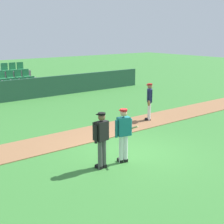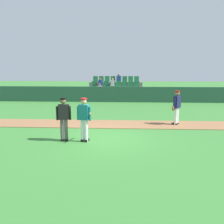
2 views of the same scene
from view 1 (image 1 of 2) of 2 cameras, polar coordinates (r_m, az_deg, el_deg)
ground_plane at (r=11.45m, az=3.05°, el=-7.14°), size 80.00×80.00×0.00m
infield_dirt_path at (r=13.41m, az=-4.32°, el=-3.92°), size 28.00×1.85×0.03m
dugout_fence at (r=20.47m, az=-17.40°, el=3.51°), size 20.00×0.16×1.29m
batter_teal_jersey at (r=10.36m, az=2.03°, el=-3.74°), size 0.61×0.80×1.76m
umpire_home_plate at (r=9.90m, az=-1.87°, el=-4.40°), size 0.58×0.35×1.76m
runner_navy_jersey at (r=15.36m, az=6.52°, el=1.99°), size 0.53×0.53×1.76m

